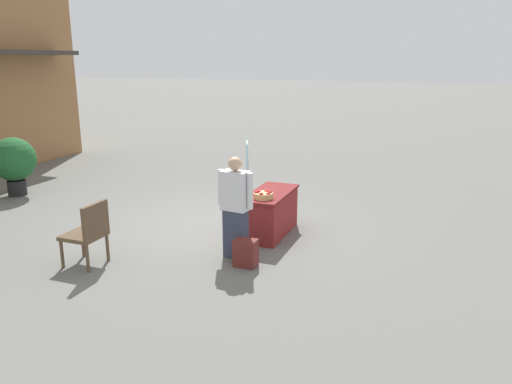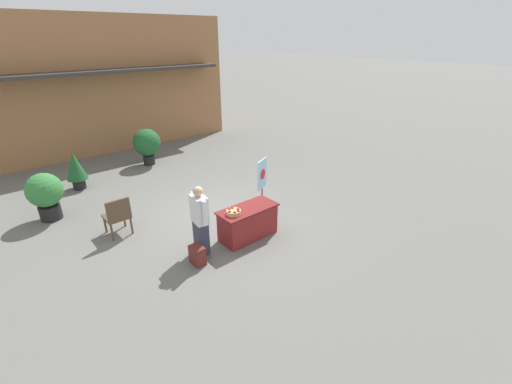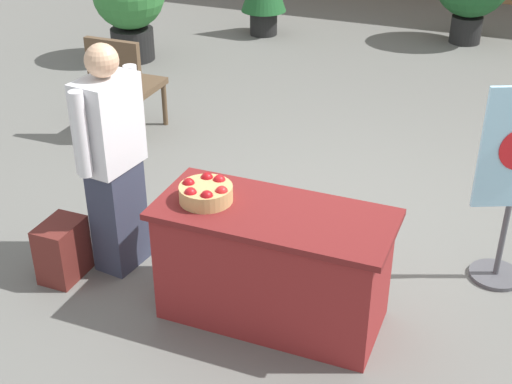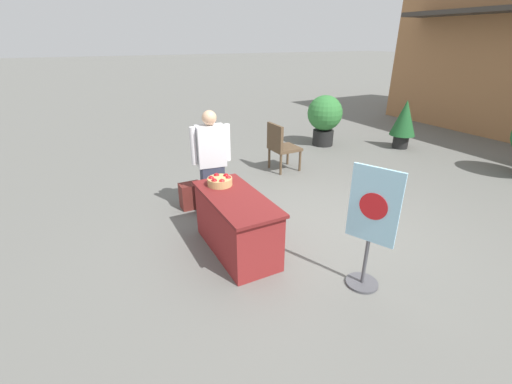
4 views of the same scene
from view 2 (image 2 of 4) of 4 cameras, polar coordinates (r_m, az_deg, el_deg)
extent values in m
plane|color=slate|center=(9.21, -5.48, -4.22)|extent=(120.00, 120.00, 0.00)
cube|color=#9E6B42|center=(17.15, -26.60, 16.14)|extent=(10.77, 4.82, 5.17)
cube|color=#38332D|center=(14.36, -23.86, 17.90)|extent=(9.15, 0.90, 0.12)
cube|color=maroon|center=(8.17, -1.36, -5.22)|extent=(1.36, 0.61, 0.74)
cube|color=maroon|center=(7.98, -1.39, -2.81)|extent=(1.45, 0.65, 0.04)
cylinder|color=tan|center=(7.69, -3.74, -3.39)|extent=(0.33, 0.33, 0.10)
sphere|color=red|center=(7.72, -3.00, -2.91)|extent=(0.08, 0.08, 0.08)
sphere|color=red|center=(7.77, -3.97, -2.75)|extent=(0.08, 0.08, 0.08)
sphere|color=#A30F14|center=(7.73, -4.47, -2.93)|extent=(0.08, 0.08, 0.08)
sphere|color=#A30F14|center=(7.62, -4.42, -3.39)|extent=(0.08, 0.08, 0.08)
sphere|color=red|center=(7.58, -3.59, -3.52)|extent=(0.08, 0.08, 0.08)
sphere|color=#A30F14|center=(7.63, -2.96, -3.27)|extent=(0.08, 0.08, 0.08)
cube|color=#33384C|center=(7.68, -9.09, -7.49)|extent=(0.28, 0.37, 0.78)
cube|color=silver|center=(7.34, -9.45, -2.88)|extent=(0.31, 0.45, 0.61)
sphere|color=tan|center=(7.15, -9.69, 0.10)|extent=(0.22, 0.22, 0.22)
cylinder|color=silver|center=(7.54, -10.29, -1.94)|extent=(0.09, 0.09, 0.57)
cylinder|color=silver|center=(7.11, -8.59, -3.53)|extent=(0.09, 0.09, 0.57)
cube|color=maroon|center=(7.46, -9.73, -10.33)|extent=(0.24, 0.34, 0.42)
cylinder|color=#4C4C51|center=(9.72, 0.99, -2.36)|extent=(0.36, 0.36, 0.03)
cylinder|color=#4C4C51|center=(9.59, 1.00, -0.82)|extent=(0.04, 0.04, 0.55)
cube|color=#99D1EA|center=(9.31, 1.03, 3.01)|extent=(0.49, 0.24, 0.83)
cylinder|color=red|center=(9.30, 1.15, 2.99)|extent=(0.27, 0.13, 0.29)
cylinder|color=brown|center=(9.18, -23.83, -4.99)|extent=(0.05, 0.05, 0.44)
cylinder|color=brown|center=(9.29, -21.12, -4.14)|extent=(0.05, 0.05, 0.44)
cylinder|color=brown|center=(8.78, -22.86, -6.21)|extent=(0.05, 0.05, 0.44)
cylinder|color=brown|center=(8.90, -20.03, -5.29)|extent=(0.05, 0.05, 0.44)
cube|color=brown|center=(8.92, -22.21, -3.76)|extent=(0.55, 0.55, 0.06)
cube|color=brown|center=(8.59, -21.95, -2.74)|extent=(0.55, 0.06, 0.50)
cylinder|color=black|center=(13.46, -17.38, 5.15)|extent=(0.41, 0.41, 0.35)
sphere|color=#1E5628|center=(13.26, -17.75, 7.87)|extent=(0.99, 0.99, 0.99)
cylinder|color=black|center=(10.52, -31.04, -2.87)|extent=(0.53, 0.53, 0.39)
sphere|color=#337A38|center=(10.28, -31.81, 0.28)|extent=(0.88, 0.88, 0.88)
cylinder|color=black|center=(12.15, -27.38, 1.25)|extent=(0.38, 0.38, 0.33)
cone|color=#1E5628|center=(11.95, -27.94, 3.89)|extent=(0.62, 0.62, 0.87)
camera|label=1|loc=(4.69, -85.69, -17.19)|focal=35.00mm
camera|label=3|loc=(6.24, 28.63, 7.85)|focal=50.00mm
camera|label=4|loc=(9.06, 23.03, 10.78)|focal=24.00mm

